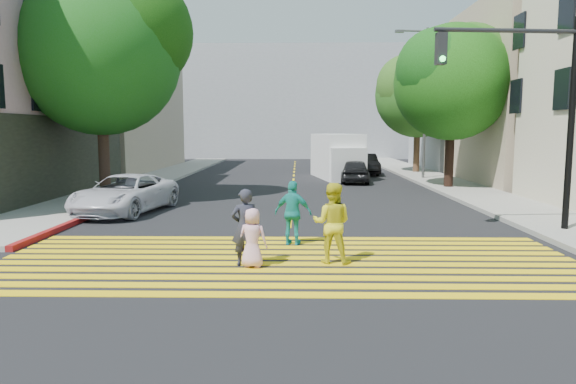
{
  "coord_description": "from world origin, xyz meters",
  "views": [
    {
      "loc": [
        0.25,
        -10.29,
        3.0
      ],
      "look_at": [
        0.0,
        3.0,
        1.4
      ],
      "focal_mm": 32.0,
      "sensor_mm": 36.0,
      "label": 1
    }
  ],
  "objects_px": {
    "traffic_signal": "(535,95)",
    "white_sedan": "(125,194)",
    "silver_car": "(334,161)",
    "white_van": "(338,157)",
    "dark_car_near": "(355,171)",
    "pedestrian_child": "(252,238)",
    "pedestrian_extra": "(293,213)",
    "pedestrian_woman": "(332,223)",
    "tree_right_near": "(453,76)",
    "dark_car_parked": "(365,164)",
    "pedestrian_man": "(245,227)",
    "tree_right_far": "(419,90)",
    "tree_left": "(102,46)"
  },
  "relations": [
    {
      "from": "white_sedan",
      "to": "dark_car_near",
      "type": "height_order",
      "value": "white_sedan"
    },
    {
      "from": "traffic_signal",
      "to": "white_sedan",
      "type": "bearing_deg",
      "value": 158.48
    },
    {
      "from": "tree_right_near",
      "to": "traffic_signal",
      "type": "distance_m",
      "value": 11.73
    },
    {
      "from": "tree_right_near",
      "to": "tree_right_far",
      "type": "bearing_deg",
      "value": 86.8
    },
    {
      "from": "pedestrian_extra",
      "to": "traffic_signal",
      "type": "height_order",
      "value": "traffic_signal"
    },
    {
      "from": "white_sedan",
      "to": "white_van",
      "type": "xyz_separation_m",
      "value": [
        8.83,
        13.77,
        0.62
      ]
    },
    {
      "from": "pedestrian_extra",
      "to": "pedestrian_woman",
      "type": "bearing_deg",
      "value": 130.66
    },
    {
      "from": "tree_left",
      "to": "pedestrian_man",
      "type": "bearing_deg",
      "value": -56.39
    },
    {
      "from": "tree_left",
      "to": "tree_right_near",
      "type": "relative_size",
      "value": 1.14
    },
    {
      "from": "traffic_signal",
      "to": "tree_left",
      "type": "bearing_deg",
      "value": 149.4
    },
    {
      "from": "white_sedan",
      "to": "dark_car_parked",
      "type": "height_order",
      "value": "dark_car_parked"
    },
    {
      "from": "tree_right_near",
      "to": "dark_car_parked",
      "type": "height_order",
      "value": "tree_right_near"
    },
    {
      "from": "pedestrian_man",
      "to": "white_van",
      "type": "distance_m",
      "value": 21.37
    },
    {
      "from": "tree_left",
      "to": "pedestrian_extra",
      "type": "bearing_deg",
      "value": -46.28
    },
    {
      "from": "tree_right_near",
      "to": "white_van",
      "type": "bearing_deg",
      "value": 131.64
    },
    {
      "from": "tree_right_far",
      "to": "pedestrian_extra",
      "type": "distance_m",
      "value": 24.61
    },
    {
      "from": "dark_car_near",
      "to": "white_van",
      "type": "bearing_deg",
      "value": -67.73
    },
    {
      "from": "tree_right_far",
      "to": "pedestrian_child",
      "type": "relative_size",
      "value": 6.48
    },
    {
      "from": "white_van",
      "to": "traffic_signal",
      "type": "bearing_deg",
      "value": -86.49
    },
    {
      "from": "dark_car_near",
      "to": "traffic_signal",
      "type": "height_order",
      "value": "traffic_signal"
    },
    {
      "from": "pedestrian_extra",
      "to": "white_sedan",
      "type": "relative_size",
      "value": 0.34
    },
    {
      "from": "tree_right_near",
      "to": "silver_car",
      "type": "xyz_separation_m",
      "value": [
        -4.86,
        14.71,
        -5.1
      ]
    },
    {
      "from": "pedestrian_extra",
      "to": "dark_car_near",
      "type": "xyz_separation_m",
      "value": [
        3.43,
        16.32,
        -0.17
      ]
    },
    {
      "from": "pedestrian_child",
      "to": "white_sedan",
      "type": "bearing_deg",
      "value": -41.53
    },
    {
      "from": "tree_right_near",
      "to": "silver_car",
      "type": "bearing_deg",
      "value": 108.3
    },
    {
      "from": "silver_car",
      "to": "traffic_signal",
      "type": "relative_size",
      "value": 0.67
    },
    {
      "from": "white_sedan",
      "to": "pedestrian_woman",
      "type": "bearing_deg",
      "value": -34.94
    },
    {
      "from": "traffic_signal",
      "to": "tree_right_near",
      "type": "bearing_deg",
      "value": 78.88
    },
    {
      "from": "pedestrian_woman",
      "to": "white_van",
      "type": "height_order",
      "value": "white_van"
    },
    {
      "from": "pedestrian_man",
      "to": "dark_car_near",
      "type": "distance_m",
      "value": 18.96
    },
    {
      "from": "pedestrian_extra",
      "to": "dark_car_parked",
      "type": "height_order",
      "value": "pedestrian_extra"
    },
    {
      "from": "white_sedan",
      "to": "dark_car_parked",
      "type": "distance_m",
      "value": 19.94
    },
    {
      "from": "pedestrian_woman",
      "to": "dark_car_near",
      "type": "xyz_separation_m",
      "value": [
        2.54,
        18.18,
        -0.24
      ]
    },
    {
      "from": "white_sedan",
      "to": "silver_car",
      "type": "bearing_deg",
      "value": 77.63
    },
    {
      "from": "tree_right_far",
      "to": "pedestrian_child",
      "type": "distance_m",
      "value": 27.05
    },
    {
      "from": "tree_right_near",
      "to": "pedestrian_woman",
      "type": "relative_size",
      "value": 4.59
    },
    {
      "from": "pedestrian_extra",
      "to": "silver_car",
      "type": "distance_m",
      "value": 27.9
    },
    {
      "from": "pedestrian_child",
      "to": "dark_car_near",
      "type": "bearing_deg",
      "value": -90.02
    },
    {
      "from": "pedestrian_woman",
      "to": "pedestrian_child",
      "type": "height_order",
      "value": "pedestrian_woman"
    },
    {
      "from": "tree_left",
      "to": "dark_car_parked",
      "type": "xyz_separation_m",
      "value": [
        12.75,
        13.49,
        -5.76
      ]
    },
    {
      "from": "tree_right_near",
      "to": "pedestrian_child",
      "type": "xyz_separation_m",
      "value": [
        -8.78,
        -15.31,
        -5.04
      ]
    },
    {
      "from": "silver_car",
      "to": "white_van",
      "type": "distance_m",
      "value": 8.82
    },
    {
      "from": "silver_car",
      "to": "white_van",
      "type": "bearing_deg",
      "value": 81.97
    },
    {
      "from": "dark_car_near",
      "to": "white_van",
      "type": "height_order",
      "value": "white_van"
    },
    {
      "from": "white_sedan",
      "to": "silver_car",
      "type": "relative_size",
      "value": 1.22
    },
    {
      "from": "silver_car",
      "to": "dark_car_near",
      "type": "bearing_deg",
      "value": 86.54
    },
    {
      "from": "pedestrian_man",
      "to": "pedestrian_extra",
      "type": "bearing_deg",
      "value": -133.12
    },
    {
      "from": "tree_right_near",
      "to": "dark_car_parked",
      "type": "distance_m",
      "value": 10.64
    },
    {
      "from": "pedestrian_child",
      "to": "pedestrian_extra",
      "type": "height_order",
      "value": "pedestrian_extra"
    },
    {
      "from": "tree_left",
      "to": "silver_car",
      "type": "height_order",
      "value": "tree_left"
    }
  ]
}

